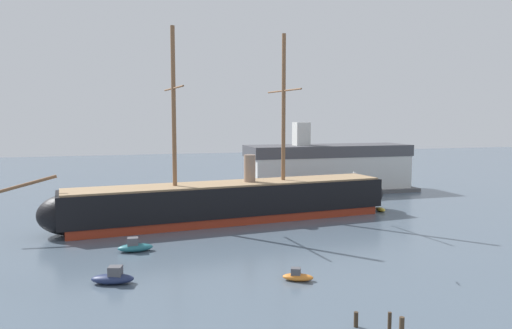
{
  "coord_description": "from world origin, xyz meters",
  "views": [
    {
      "loc": [
        -17.42,
        -25.87,
        16.93
      ],
      "look_at": [
        -0.31,
        32.7,
        10.96
      ],
      "focal_mm": 33.9,
      "sensor_mm": 36.0,
      "label": 1
    }
  ],
  "objects_px": {
    "motorboat_mid_left": "(113,278)",
    "motorboat_distant_centre": "(224,202)",
    "mooring_piling_midwater": "(389,324)",
    "seagull_in_flight": "(354,173)",
    "dockside_warehouse_right": "(328,168)",
    "tall_ship": "(232,201)",
    "motorboat_near_centre": "(298,276)",
    "dinghy_far_right": "(380,209)",
    "motorboat_alongside_bow": "(135,247)",
    "mooring_piling_right_pair": "(356,319)"
  },
  "relations": [
    {
      "from": "motorboat_mid_left",
      "to": "mooring_piling_midwater",
      "type": "distance_m",
      "value": 27.62
    },
    {
      "from": "mooring_piling_midwater",
      "to": "dockside_warehouse_right",
      "type": "distance_m",
      "value": 73.67
    },
    {
      "from": "motorboat_near_centre",
      "to": "dinghy_far_right",
      "type": "height_order",
      "value": "motorboat_near_centre"
    },
    {
      "from": "motorboat_distant_centre",
      "to": "seagull_in_flight",
      "type": "relative_size",
      "value": 2.62
    },
    {
      "from": "motorboat_mid_left",
      "to": "dockside_warehouse_right",
      "type": "height_order",
      "value": "dockside_warehouse_right"
    },
    {
      "from": "motorboat_distant_centre",
      "to": "seagull_in_flight",
      "type": "distance_m",
      "value": 43.83
    },
    {
      "from": "mooring_piling_right_pair",
      "to": "dinghy_far_right",
      "type": "bearing_deg",
      "value": 57.14
    },
    {
      "from": "dockside_warehouse_right",
      "to": "mooring_piling_midwater",
      "type": "bearing_deg",
      "value": -110.94
    },
    {
      "from": "motorboat_alongside_bow",
      "to": "dinghy_far_right",
      "type": "distance_m",
      "value": 46.2
    },
    {
      "from": "motorboat_near_centre",
      "to": "mooring_piling_midwater",
      "type": "distance_m",
      "value": 14.14
    },
    {
      "from": "motorboat_alongside_bow",
      "to": "motorboat_distant_centre",
      "type": "distance_m",
      "value": 34.77
    },
    {
      "from": "mooring_piling_right_pair",
      "to": "seagull_in_flight",
      "type": "distance_m",
      "value": 19.74
    },
    {
      "from": "motorboat_distant_centre",
      "to": "mooring_piling_right_pair",
      "type": "relative_size",
      "value": 2.55
    },
    {
      "from": "dinghy_far_right",
      "to": "seagull_in_flight",
      "type": "height_order",
      "value": "seagull_in_flight"
    },
    {
      "from": "tall_ship",
      "to": "motorboat_mid_left",
      "type": "relative_size",
      "value": 13.72
    },
    {
      "from": "motorboat_near_centre",
      "to": "dockside_warehouse_right",
      "type": "xyz_separation_m",
      "value": [
        28.48,
        54.72,
        4.89
      ]
    },
    {
      "from": "mooring_piling_midwater",
      "to": "dockside_warehouse_right",
      "type": "xyz_separation_m",
      "value": [
        26.28,
        68.69,
        4.4
      ]
    },
    {
      "from": "dinghy_far_right",
      "to": "motorboat_mid_left",
      "type": "bearing_deg",
      "value": -150.39
    },
    {
      "from": "motorboat_alongside_bow",
      "to": "motorboat_mid_left",
      "type": "bearing_deg",
      "value": -102.76
    },
    {
      "from": "dinghy_far_right",
      "to": "mooring_piling_right_pair",
      "type": "relative_size",
      "value": 2.3
    },
    {
      "from": "motorboat_mid_left",
      "to": "motorboat_distant_centre",
      "type": "height_order",
      "value": "motorboat_mid_left"
    },
    {
      "from": "tall_ship",
      "to": "mooring_piling_midwater",
      "type": "height_order",
      "value": "tall_ship"
    },
    {
      "from": "dockside_warehouse_right",
      "to": "seagull_in_flight",
      "type": "xyz_separation_m",
      "value": [
        -20.38,
        -51.26,
        5.3
      ]
    },
    {
      "from": "mooring_piling_right_pair",
      "to": "motorboat_distant_centre",
      "type": "bearing_deg",
      "value": 88.2
    },
    {
      "from": "tall_ship",
      "to": "motorboat_distant_centre",
      "type": "bearing_deg",
      "value": 82.06
    },
    {
      "from": "motorboat_distant_centre",
      "to": "mooring_piling_midwater",
      "type": "relative_size",
      "value": 1.66
    },
    {
      "from": "motorboat_near_centre",
      "to": "motorboat_alongside_bow",
      "type": "height_order",
      "value": "motorboat_alongside_bow"
    },
    {
      "from": "motorboat_distant_centre",
      "to": "mooring_piling_right_pair",
      "type": "distance_m",
      "value": 57.45
    },
    {
      "from": "mooring_piling_midwater",
      "to": "seagull_in_flight",
      "type": "bearing_deg",
      "value": 71.27
    },
    {
      "from": "seagull_in_flight",
      "to": "motorboat_mid_left",
      "type": "bearing_deg",
      "value": 177.93
    },
    {
      "from": "motorboat_near_centre",
      "to": "mooring_piling_midwater",
      "type": "relative_size",
      "value": 1.81
    },
    {
      "from": "motorboat_mid_left",
      "to": "seagull_in_flight",
      "type": "xyz_separation_m",
      "value": [
        26.53,
        -0.96,
        10.02
      ]
    },
    {
      "from": "motorboat_near_centre",
      "to": "dockside_warehouse_right",
      "type": "height_order",
      "value": "dockside_warehouse_right"
    },
    {
      "from": "motorboat_mid_left",
      "to": "tall_ship",
      "type": "bearing_deg",
      "value": 54.21
    },
    {
      "from": "motorboat_near_centre",
      "to": "motorboat_alongside_bow",
      "type": "xyz_separation_m",
      "value": [
        -15.8,
        16.0,
        0.17
      ]
    },
    {
      "from": "tall_ship",
      "to": "dockside_warehouse_right",
      "type": "bearing_deg",
      "value": 40.9
    },
    {
      "from": "motorboat_near_centre",
      "to": "motorboat_alongside_bow",
      "type": "bearing_deg",
      "value": 134.64
    },
    {
      "from": "motorboat_alongside_bow",
      "to": "mooring_piling_midwater",
      "type": "bearing_deg",
      "value": -59.01
    },
    {
      "from": "motorboat_mid_left",
      "to": "motorboat_distant_centre",
      "type": "relative_size",
      "value": 1.46
    },
    {
      "from": "tall_ship",
      "to": "motorboat_near_centre",
      "type": "bearing_deg",
      "value": -90.29
    },
    {
      "from": "motorboat_mid_left",
      "to": "mooring_piling_right_pair",
      "type": "relative_size",
      "value": 3.73
    },
    {
      "from": "motorboat_near_centre",
      "to": "dockside_warehouse_right",
      "type": "bearing_deg",
      "value": 62.5
    },
    {
      "from": "motorboat_mid_left",
      "to": "dockside_warehouse_right",
      "type": "distance_m",
      "value": 68.94
    },
    {
      "from": "seagull_in_flight",
      "to": "motorboat_near_centre",
      "type": "bearing_deg",
      "value": -156.88
    },
    {
      "from": "tall_ship",
      "to": "seagull_in_flight",
      "type": "xyz_separation_m",
      "value": [
        7.95,
        -26.72,
        7.37
      ]
    },
    {
      "from": "motorboat_mid_left",
      "to": "motorboat_distant_centre",
      "type": "xyz_separation_m",
      "value": [
        20.73,
        41.26,
        -0.2
      ]
    },
    {
      "from": "motorboat_distant_centre",
      "to": "mooring_piling_right_pair",
      "type": "height_order",
      "value": "motorboat_distant_centre"
    },
    {
      "from": "motorboat_distant_centre",
      "to": "motorboat_mid_left",
      "type": "bearing_deg",
      "value": -116.68
    },
    {
      "from": "mooring_piling_midwater",
      "to": "seagull_in_flight",
      "type": "distance_m",
      "value": 20.8
    },
    {
      "from": "tall_ship",
      "to": "dinghy_far_right",
      "type": "distance_m",
      "value": 27.98
    }
  ]
}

